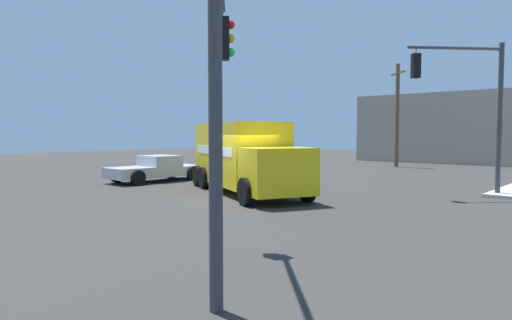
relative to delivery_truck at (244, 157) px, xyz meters
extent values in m
plane|color=#33302D|center=(1.20, -1.84, -1.56)|extent=(100.00, 100.00, 0.00)
cube|color=yellow|center=(-0.60, 0.30, 0.12)|extent=(6.44, 4.84, 2.67)
cube|color=yellow|center=(3.07, -1.54, -0.36)|extent=(2.77, 3.00, 1.70)
cube|color=black|center=(3.83, -1.92, -0.02)|extent=(0.98, 1.84, 0.88)
cube|color=#B2B2B7|center=(-3.19, 1.60, -1.37)|extent=(1.21, 2.15, 0.21)
cube|color=white|center=(-0.06, 1.38, 0.26)|extent=(4.51, 2.28, 0.36)
cube|color=white|center=(-1.14, -0.78, 0.26)|extent=(4.51, 2.28, 0.36)
cylinder|color=black|center=(3.58, -0.41, -1.06)|extent=(1.02, 0.70, 1.00)
cylinder|color=black|center=(2.47, -2.62, -1.06)|extent=(1.02, 0.70, 1.00)
cylinder|color=black|center=(-1.30, 2.04, -1.06)|extent=(1.02, 0.70, 1.00)
cylinder|color=black|center=(-2.41, -0.18, -1.06)|extent=(1.02, 0.70, 1.00)
cylinder|color=black|center=(-2.23, 2.51, -1.06)|extent=(1.02, 0.70, 1.00)
cylinder|color=black|center=(-3.35, 0.29, -1.06)|extent=(1.02, 0.70, 1.00)
cylinder|color=#38383D|center=(8.52, -9.86, 1.27)|extent=(0.20, 0.20, 5.67)
cylinder|color=#38383D|center=(5.76, -6.98, 3.74)|extent=(0.03, 0.03, 0.25)
cube|color=black|center=(5.76, -6.98, 3.14)|extent=(0.42, 0.42, 0.95)
sphere|color=red|center=(5.89, -6.86, 3.45)|extent=(0.20, 0.20, 0.20)
sphere|color=#EFA314|center=(5.89, -6.86, 3.14)|extent=(0.20, 0.20, 0.20)
sphere|color=#19CC4C|center=(5.89, -6.86, 2.83)|extent=(0.20, 0.20, 0.20)
cylinder|color=#38383D|center=(8.55, 5.97, 1.60)|extent=(0.20, 0.20, 6.05)
cylinder|color=#38383D|center=(7.21, 4.52, 4.38)|extent=(2.76, 2.98, 0.12)
cylinder|color=#38383D|center=(6.11, 3.33, 4.25)|extent=(0.03, 0.03, 0.25)
cube|color=black|center=(6.11, 3.33, 3.65)|extent=(0.42, 0.42, 0.95)
sphere|color=red|center=(5.98, 3.46, 3.97)|extent=(0.20, 0.20, 0.20)
sphere|color=#EFA314|center=(5.98, 3.46, 3.66)|extent=(0.20, 0.20, 0.20)
sphere|color=#19CC4C|center=(5.98, 3.46, 3.35)|extent=(0.20, 0.20, 0.20)
cube|color=#B7BABF|center=(-6.60, 2.11, -1.03)|extent=(2.01, 1.57, 0.50)
cube|color=#B7BABF|center=(-6.66, 0.51, -0.73)|extent=(2.01, 1.77, 1.10)
cube|color=black|center=(-6.66, 0.51, -0.44)|extent=(1.85, 1.49, 0.48)
cube|color=#B7BABF|center=(-6.73, -1.34, -1.01)|extent=(2.02, 2.07, 0.55)
cylinder|color=black|center=(-7.61, 2.02, -1.18)|extent=(0.27, 0.77, 0.76)
cylinder|color=black|center=(-5.60, 1.94, -1.18)|extent=(0.27, 0.77, 0.76)
cylinder|color=black|center=(-7.74, -1.41, -1.18)|extent=(0.27, 0.77, 0.76)
cylinder|color=black|center=(-5.73, -1.49, -1.18)|extent=(0.27, 0.77, 0.76)
cylinder|color=brown|center=(-1.40, 18.77, 2.36)|extent=(0.30, 0.30, 7.84)
cube|color=brown|center=(-1.40, 18.77, 5.58)|extent=(1.74, 1.53, 0.12)
cube|color=gray|center=(3.80, 27.59, 1.47)|extent=(23.54, 6.00, 6.06)
camera|label=1|loc=(13.12, -14.26, 0.99)|focal=31.59mm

